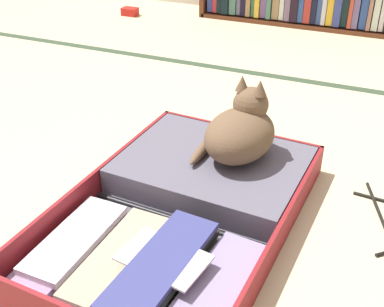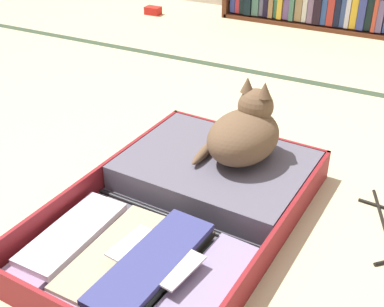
# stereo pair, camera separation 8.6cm
# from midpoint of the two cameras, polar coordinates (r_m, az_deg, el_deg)

# --- Properties ---
(ground_plane) EXTENTS (10.00, 10.00, 0.00)m
(ground_plane) POSITION_cam_midpoint_polar(r_m,az_deg,el_deg) (1.43, -7.45, -10.54)
(ground_plane) COLOR #C5BB90
(tatami_border) EXTENTS (4.80, 0.05, 0.00)m
(tatami_border) POSITION_cam_midpoint_polar(r_m,az_deg,el_deg) (2.51, 7.94, 8.65)
(tatami_border) COLOR #334530
(tatami_border) RESTS_ON ground_plane
(open_suitcase) EXTENTS (0.65, 0.97, 0.10)m
(open_suitcase) POSITION_cam_midpoint_polar(r_m,az_deg,el_deg) (1.52, -1.69, -5.45)
(open_suitcase) COLOR maroon
(open_suitcase) RESTS_ON ground_plane
(black_cat) EXTENTS (0.25, 0.30, 0.25)m
(black_cat) POSITION_cam_midpoint_polar(r_m,az_deg,el_deg) (1.59, 4.05, 2.49)
(black_cat) COLOR brown
(black_cat) RESTS_ON open_suitcase
(small_red_pouch) EXTENTS (0.10, 0.07, 0.05)m
(small_red_pouch) POSITION_cam_midpoint_polar(r_m,az_deg,el_deg) (3.49, -7.72, 15.51)
(small_red_pouch) COLOR red
(small_red_pouch) RESTS_ON ground_plane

